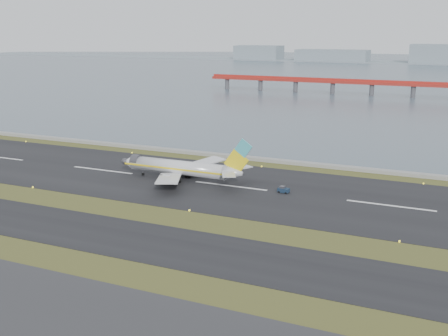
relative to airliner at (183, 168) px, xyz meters
The scene contains 9 objects.
ground 32.94m from the airliner, 65.13° to the right, with size 1000.00×1000.00×0.00m, color #38491A.
taxiway_strip 44.07m from the airliner, 71.73° to the right, with size 1000.00×18.00×0.10m, color black.
runway_strip 14.19m from the airliner, ahead, with size 1000.00×45.00×0.10m, color black.
seawall 33.40m from the airliner, 65.54° to the left, with size 1000.00×2.50×1.00m, color gray.
bay_water 430.52m from the airliner, 88.17° to the left, with size 1400.00×800.00×1.30m, color #435560.
red_pier 222.89m from the airliner, 81.28° to the left, with size 260.00×5.00×10.20m.
far_shoreline 590.92m from the airliner, 87.34° to the left, with size 1400.00×80.00×60.50m.
airliner is the anchor object (origin of this frame).
pushback_tug 28.26m from the airliner, ahead, with size 2.87×1.86×1.75m.
Camera 1 is at (56.17, -96.94, 39.26)m, focal length 45.00 mm.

